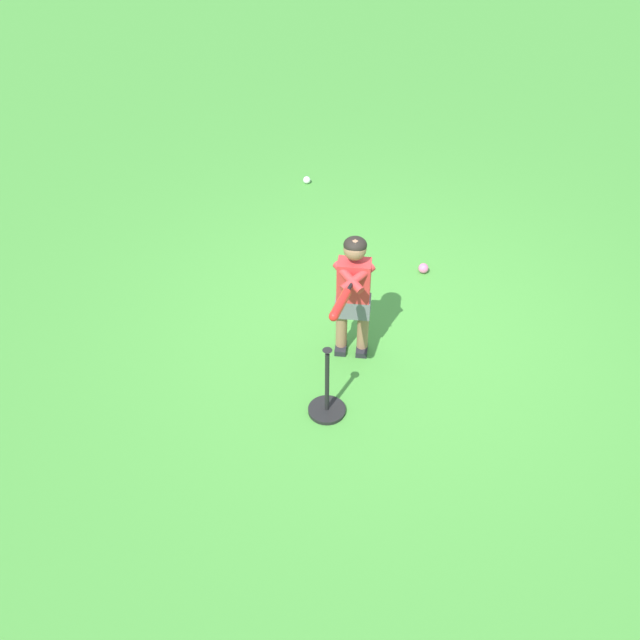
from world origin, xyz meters
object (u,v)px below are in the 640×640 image
play_ball_center_lawn (307,180)px  batting_tee (327,402)px  child_batter (353,289)px  play_ball_by_bucket (423,268)px

play_ball_center_lawn → batting_tee: (-2.92, 1.58, 0.07)m
child_batter → play_ball_by_bucket: size_ratio=11.57×
play_ball_by_bucket → play_ball_center_lawn: bearing=2.5°
child_batter → play_ball_by_bucket: bearing=-64.7°
play_ball_center_lawn → play_ball_by_bucket: 1.92m
play_ball_center_lawn → batting_tee: 3.32m
child_batter → batting_tee: 0.87m
play_ball_center_lawn → play_ball_by_bucket: (-1.92, -0.08, 0.01)m
child_batter → play_ball_center_lawn: child_batter is taller
batting_tee → child_batter: bearing=-48.7°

